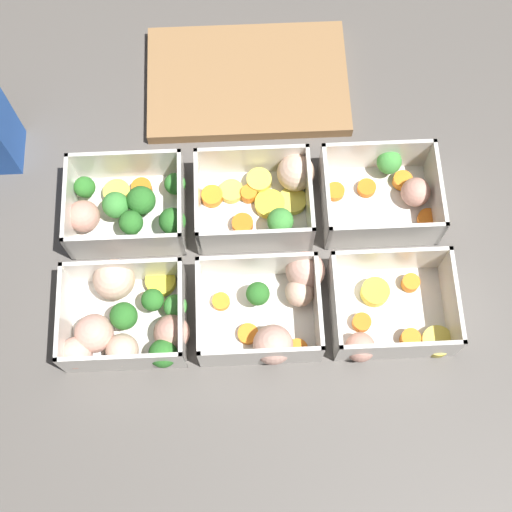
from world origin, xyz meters
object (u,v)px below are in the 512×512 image
(container_far_left, at_px, (126,207))
(container_far_right, at_px, (386,193))
(container_far_center, at_px, (266,196))
(container_near_right, at_px, (389,314))
(container_near_center, at_px, (275,308))
(container_near_left, at_px, (126,320))

(container_far_left, height_order, container_far_right, same)
(container_far_left, bearing_deg, container_far_center, 2.92)
(container_far_left, xyz_separation_m, container_far_center, (0.18, 0.01, -0.00))
(container_near_right, height_order, container_far_right, same)
(container_far_left, bearing_deg, container_near_center, -37.72)
(container_far_right, bearing_deg, container_near_right, -94.89)
(container_near_left, distance_m, container_far_right, 0.37)
(container_near_left, relative_size, container_far_left, 1.02)
(container_far_left, bearing_deg, container_near_left, -89.18)
(container_near_left, bearing_deg, container_near_right, -0.89)
(container_near_right, xyz_separation_m, container_far_right, (0.01, 0.16, 0.00))
(container_far_center, bearing_deg, container_near_right, -49.07)
(container_near_left, relative_size, container_near_right, 1.05)
(container_near_left, relative_size, container_near_center, 0.97)
(container_far_right, bearing_deg, container_far_center, 179.11)
(container_near_center, relative_size, container_far_left, 1.05)
(container_near_left, xyz_separation_m, container_far_center, (0.18, 0.16, -0.00))
(container_near_left, xyz_separation_m, container_far_right, (0.34, 0.16, -0.00))
(container_near_center, distance_m, container_near_right, 0.14)
(container_near_right, bearing_deg, container_near_left, 179.11)
(container_near_right, distance_m, container_far_center, 0.22)
(container_near_center, xyz_separation_m, container_far_center, (-0.00, 0.15, -0.00))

